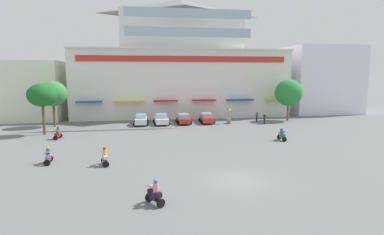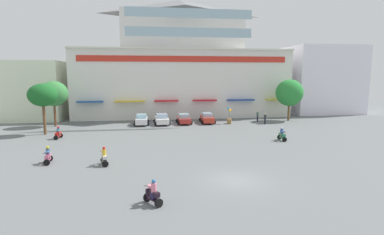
{
  "view_description": "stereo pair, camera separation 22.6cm",
  "coord_description": "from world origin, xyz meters",
  "px_view_note": "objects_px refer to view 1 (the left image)",
  "views": [
    {
      "loc": [
        -6.27,
        -20.15,
        7.51
      ],
      "look_at": [
        -1.25,
        13.51,
        2.65
      ],
      "focal_mm": 28.6,
      "sensor_mm": 36.0,
      "label": 1
    },
    {
      "loc": [
        -6.05,
        -20.18,
        7.51
      ],
      "look_at": [
        -1.25,
        13.51,
        2.65
      ],
      "focal_mm": 28.6,
      "sensor_mm": 36.0,
      "label": 2
    }
  ],
  "objects_px": {
    "scooter_rider_3": "(105,158)",
    "pedestrian_0": "(264,118)",
    "scooter_rider_2": "(282,135)",
    "balloon_vendor_cart": "(229,117)",
    "plaza_tree_0": "(42,95)",
    "pedestrian_1": "(257,115)",
    "scooter_rider_4": "(58,134)",
    "parked_car_2": "(183,119)",
    "scooter_rider_1": "(48,157)",
    "plaza_tree_2": "(53,94)",
    "parked_car_0": "(141,120)",
    "plaza_tree_1": "(289,93)",
    "parked_car_3": "(207,118)",
    "parked_car_1": "(161,119)",
    "scooter_rider_0": "(155,194)"
  },
  "relations": [
    {
      "from": "parked_car_0",
      "to": "scooter_rider_2",
      "type": "distance_m",
      "value": 20.83
    },
    {
      "from": "parked_car_2",
      "to": "pedestrian_1",
      "type": "relative_size",
      "value": 2.44
    },
    {
      "from": "scooter_rider_0",
      "to": "scooter_rider_2",
      "type": "xyz_separation_m",
      "value": [
        14.78,
        15.28,
        0.01
      ]
    },
    {
      "from": "scooter_rider_2",
      "to": "plaza_tree_2",
      "type": "bearing_deg",
      "value": 154.27
    },
    {
      "from": "plaza_tree_2",
      "to": "parked_car_1",
      "type": "relative_size",
      "value": 1.48
    },
    {
      "from": "pedestrian_1",
      "to": "plaza_tree_2",
      "type": "bearing_deg",
      "value": -179.51
    },
    {
      "from": "scooter_rider_1",
      "to": "parked_car_1",
      "type": "bearing_deg",
      "value": 61.17
    },
    {
      "from": "plaza_tree_0",
      "to": "scooter_rider_3",
      "type": "xyz_separation_m",
      "value": [
        9.18,
        -14.51,
        -4.23
      ]
    },
    {
      "from": "plaza_tree_2",
      "to": "scooter_rider_0",
      "type": "relative_size",
      "value": 4.21
    },
    {
      "from": "pedestrian_0",
      "to": "parked_car_0",
      "type": "bearing_deg",
      "value": 173.43
    },
    {
      "from": "plaza_tree_1",
      "to": "parked_car_3",
      "type": "xyz_separation_m",
      "value": [
        -13.48,
        -0.38,
        -3.73
      ]
    },
    {
      "from": "parked_car_0",
      "to": "parked_car_3",
      "type": "relative_size",
      "value": 0.92
    },
    {
      "from": "scooter_rider_4",
      "to": "pedestrian_0",
      "type": "distance_m",
      "value": 28.61
    },
    {
      "from": "scooter_rider_0",
      "to": "pedestrian_0",
      "type": "bearing_deg",
      "value": 57.03
    },
    {
      "from": "plaza_tree_0",
      "to": "scooter_rider_4",
      "type": "relative_size",
      "value": 4.18
    },
    {
      "from": "parked_car_3",
      "to": "pedestrian_1",
      "type": "distance_m",
      "value": 8.19
    },
    {
      "from": "plaza_tree_1",
      "to": "parked_car_0",
      "type": "relative_size",
      "value": 1.58
    },
    {
      "from": "balloon_vendor_cart",
      "to": "plaza_tree_2",
      "type": "bearing_deg",
      "value": 177.23
    },
    {
      "from": "plaza_tree_1",
      "to": "scooter_rider_3",
      "type": "bearing_deg",
      "value": -141.2
    },
    {
      "from": "scooter_rider_3",
      "to": "pedestrian_0",
      "type": "height_order",
      "value": "pedestrian_0"
    },
    {
      "from": "plaza_tree_0",
      "to": "scooter_rider_3",
      "type": "height_order",
      "value": "plaza_tree_0"
    },
    {
      "from": "scooter_rider_4",
      "to": "pedestrian_1",
      "type": "xyz_separation_m",
      "value": [
        27.65,
        9.29,
        0.37
      ]
    },
    {
      "from": "plaza_tree_0",
      "to": "pedestrian_1",
      "type": "xyz_separation_m",
      "value": [
        30.03,
        6.34,
        -3.93
      ]
    },
    {
      "from": "plaza_tree_0",
      "to": "parked_car_1",
      "type": "relative_size",
      "value": 1.45
    },
    {
      "from": "plaza_tree_2",
      "to": "parked_car_1",
      "type": "distance_m",
      "value": 15.8
    },
    {
      "from": "parked_car_0",
      "to": "pedestrian_1",
      "type": "bearing_deg",
      "value": 1.95
    },
    {
      "from": "plaza_tree_2",
      "to": "scooter_rider_1",
      "type": "relative_size",
      "value": 4.23
    },
    {
      "from": "parked_car_0",
      "to": "parked_car_2",
      "type": "distance_m",
      "value": 6.35
    },
    {
      "from": "scooter_rider_0",
      "to": "pedestrian_1",
      "type": "relative_size",
      "value": 0.92
    },
    {
      "from": "parked_car_1",
      "to": "scooter_rider_2",
      "type": "bearing_deg",
      "value": -45.45
    },
    {
      "from": "scooter_rider_3",
      "to": "pedestrian_1",
      "type": "relative_size",
      "value": 0.95
    },
    {
      "from": "parked_car_3",
      "to": "scooter_rider_2",
      "type": "distance_m",
      "value": 14.96
    },
    {
      "from": "scooter_rider_2",
      "to": "balloon_vendor_cart",
      "type": "height_order",
      "value": "balloon_vendor_cart"
    },
    {
      "from": "scooter_rider_3",
      "to": "plaza_tree_0",
      "type": "bearing_deg",
      "value": 122.33
    },
    {
      "from": "parked_car_3",
      "to": "scooter_rider_4",
      "type": "xyz_separation_m",
      "value": [
        -19.46,
        -9.07,
        -0.18
      ]
    },
    {
      "from": "plaza_tree_1",
      "to": "parked_car_2",
      "type": "height_order",
      "value": "plaza_tree_1"
    },
    {
      "from": "balloon_vendor_cart",
      "to": "pedestrian_1",
      "type": "bearing_deg",
      "value": 16.64
    },
    {
      "from": "parked_car_3",
      "to": "balloon_vendor_cart",
      "type": "relative_size",
      "value": 1.79
    },
    {
      "from": "scooter_rider_1",
      "to": "scooter_rider_2",
      "type": "xyz_separation_m",
      "value": [
        23.45,
        5.69,
        0.04
      ]
    },
    {
      "from": "scooter_rider_4",
      "to": "balloon_vendor_cart",
      "type": "height_order",
      "value": "balloon_vendor_cart"
    },
    {
      "from": "plaza_tree_2",
      "to": "scooter_rider_2",
      "type": "distance_m",
      "value": 31.72
    },
    {
      "from": "plaza_tree_2",
      "to": "plaza_tree_1",
      "type": "bearing_deg",
      "value": 0.67
    },
    {
      "from": "parked_car_2",
      "to": "scooter_rider_0",
      "type": "height_order",
      "value": "scooter_rider_0"
    },
    {
      "from": "plaza_tree_1",
      "to": "parked_car_2",
      "type": "xyz_separation_m",
      "value": [
        -17.15,
        -0.71,
        -3.75
      ]
    },
    {
      "from": "scooter_rider_1",
      "to": "scooter_rider_2",
      "type": "bearing_deg",
      "value": 13.64
    },
    {
      "from": "scooter_rider_3",
      "to": "pedestrian_0",
      "type": "distance_m",
      "value": 27.77
    },
    {
      "from": "scooter_rider_3",
      "to": "parked_car_2",
      "type": "bearing_deg",
      "value": 66.12
    },
    {
      "from": "parked_car_0",
      "to": "parked_car_3",
      "type": "height_order",
      "value": "parked_car_0"
    },
    {
      "from": "parked_car_3",
      "to": "scooter_rider_1",
      "type": "height_order",
      "value": "parked_car_3"
    },
    {
      "from": "plaza_tree_0",
      "to": "pedestrian_1",
      "type": "distance_m",
      "value": 30.94
    }
  ]
}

